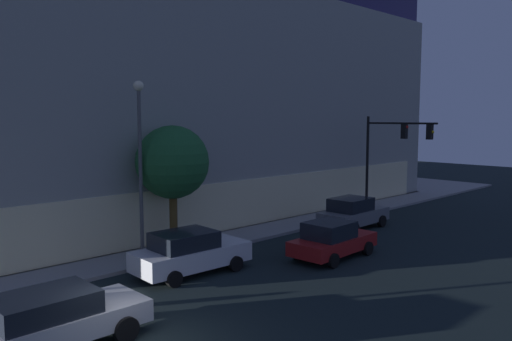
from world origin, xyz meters
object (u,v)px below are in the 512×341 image
Objects in this scene: car_silver at (54,318)px; car_white at (190,252)px; modern_building at (124,88)px; car_grey at (353,213)px; sidewalk_tree at (173,163)px; car_red at (332,240)px; street_lamp_sidewalk at (140,146)px; traffic_light_far_corner at (392,144)px.

car_silver is 7.01m from car_white.
car_grey is at bearing -80.22° from modern_building.
car_grey is (9.86, -2.99, -3.22)m from sidewalk_tree.
car_red is at bearing -23.04° from car_white.
modern_building is at bearing 99.78° from car_grey.
sidewalk_tree reaches higher than car_silver.
modern_building reaches higher than street_lamp_sidewalk.
car_grey is at bearing -13.41° from street_lamp_sidewalk.
car_grey reaches higher than car_silver.
sidewalk_tree is at bearing -112.49° from modern_building.
sidewalk_tree is 7.93m from car_red.
car_white is at bearing -114.74° from sidewalk_tree.
modern_building is 4.88× the size of street_lamp_sidewalk.
street_lamp_sidewalk is 1.64× the size of car_grey.
car_silver is (-6.17, -5.81, -4.07)m from street_lamp_sidewalk.
car_white is at bearing -84.73° from street_lamp_sidewalk.
street_lamp_sidewalk is at bearing 173.13° from traffic_light_far_corner.
car_silver is 18.08m from car_grey.
car_red is 0.96× the size of car_grey.
car_red is (4.34, -5.76, -3.29)m from sidewalk_tree.
street_lamp_sidewalk reaches higher than car_silver.
car_white is 1.03× the size of car_grey.
car_red is at bearing 1.20° from car_silver.
car_silver is 1.07× the size of car_red.
street_lamp_sidewalk is at bearing 95.27° from car_white.
modern_building reaches higher than car_grey.
street_lamp_sidewalk is at bearing 166.59° from car_grey.
car_grey is at bearing -16.89° from sidewalk_tree.
car_red is 6.17m from car_grey.
car_white is (0.28, -3.06, -4.05)m from street_lamp_sidewalk.
modern_building is 8.01× the size of car_grey.
traffic_light_far_corner is 1.33× the size of car_grey.
car_grey is at bearing -171.83° from traffic_light_far_corner.
sidewalk_tree is at bearing 37.09° from car_silver.
car_white is at bearing -176.45° from traffic_light_far_corner.
sidewalk_tree is (-15.06, 2.25, -0.38)m from traffic_light_far_corner.
modern_building is 27.40m from car_silver.
street_lamp_sidewalk reaches higher than car_red.
street_lamp_sidewalk is (-8.39, -16.14, -3.49)m from modern_building.
car_red is at bearing -153.35° from car_grey.
sidewalk_tree is 1.19× the size of car_white.
traffic_light_far_corner is 11.86m from car_red.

